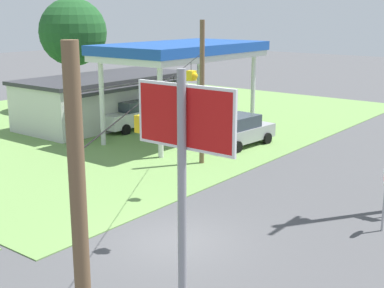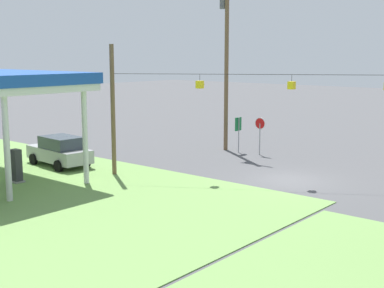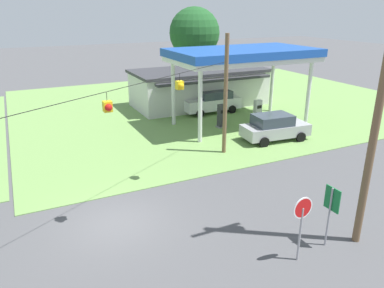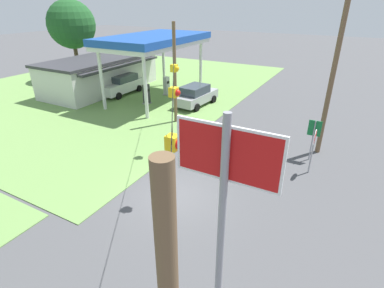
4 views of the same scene
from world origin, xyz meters
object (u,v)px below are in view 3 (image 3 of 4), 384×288
object	(u,v)px
car_at_pumps_front	(274,127)
car_at_pumps_rear	(212,101)
gas_station_canopy	(243,56)
fuel_pump_far	(257,112)
fuel_pump_near	(222,117)
tree_behind_station	(194,33)
gas_station_store	(199,87)
route_sign	(331,205)
stop_sign_roadside	(302,215)

from	to	relation	value
car_at_pumps_front	car_at_pumps_rear	world-z (taller)	car_at_pumps_rear
gas_station_canopy	fuel_pump_far	world-z (taller)	gas_station_canopy
fuel_pump_far	car_at_pumps_front	size ratio (longest dim) A/B	0.38
car_at_pumps_rear	fuel_pump_near	bearing A→B (deg)	71.42
fuel_pump_near	gas_station_canopy	bearing A→B (deg)	0.05
gas_station_canopy	fuel_pump_near	distance (m)	4.63
fuel_pump_far	tree_behind_station	distance (m)	13.83
tree_behind_station	gas_station_canopy	bearing A→B (deg)	-100.76
gas_station_canopy	tree_behind_station	world-z (taller)	tree_behind_station
gas_station_store	fuel_pump_near	world-z (taller)	gas_station_store
gas_station_canopy	fuel_pump_far	bearing A→B (deg)	-0.05
tree_behind_station	route_sign	bearing A→B (deg)	-106.07
stop_sign_roadside	fuel_pump_far	bearing A→B (deg)	-120.35
route_sign	stop_sign_roadside	bearing A→B (deg)	-171.77
fuel_pump_near	car_at_pumps_rear	size ratio (longest dim) A/B	0.36
car_at_pumps_front	tree_behind_station	distance (m)	17.72
fuel_pump_far	route_sign	size ratio (longest dim) A/B	0.74
gas_station_store	car_at_pumps_front	world-z (taller)	gas_station_store
gas_station_canopy	car_at_pumps_rear	xyz separation A→B (m)	(-0.22, 4.03, -4.21)
gas_station_canopy	car_at_pumps_rear	distance (m)	5.83
gas_station_store	fuel_pump_near	xyz separation A→B (m)	(-1.62, -6.85, -0.81)
stop_sign_roadside	tree_behind_station	world-z (taller)	tree_behind_station
fuel_pump_near	gas_station_store	bearing A→B (deg)	76.66
gas_station_canopy	car_at_pumps_front	bearing A→B (deg)	-88.05
gas_station_store	route_sign	distance (m)	22.02
car_at_pumps_front	stop_sign_roadside	size ratio (longest dim) A/B	1.87
fuel_pump_near	car_at_pumps_front	xyz separation A→B (m)	(1.75, -4.02, 0.09)
fuel_pump_far	gas_station_canopy	bearing A→B (deg)	179.95
gas_station_canopy	tree_behind_station	xyz separation A→B (m)	(2.44, 12.82, 0.79)
gas_station_canopy	tree_behind_station	size ratio (longest dim) A/B	1.22
car_at_pumps_rear	tree_behind_station	distance (m)	10.45
gas_station_canopy	tree_behind_station	distance (m)	13.07
gas_station_store	car_at_pumps_rear	xyz separation A→B (m)	(-0.23, -2.82, -0.68)
gas_station_canopy	fuel_pump_near	size ratio (longest dim) A/B	5.93
fuel_pump_near	car_at_pumps_front	world-z (taller)	car_at_pumps_front
fuel_pump_near	fuel_pump_far	distance (m)	3.22
gas_station_canopy	gas_station_store	distance (m)	7.70
car_at_pumps_rear	stop_sign_roadside	distance (m)	19.95
gas_station_store	car_at_pumps_front	bearing A→B (deg)	-89.35
gas_station_canopy	car_at_pumps_rear	world-z (taller)	gas_station_canopy
gas_station_store	tree_behind_station	distance (m)	7.75
tree_behind_station	stop_sign_roadside	bearing A→B (deg)	-108.93
fuel_pump_near	route_sign	size ratio (longest dim) A/B	0.74
fuel_pump_near	car_at_pumps_rear	bearing A→B (deg)	70.97
stop_sign_roadside	fuel_pump_near	bearing A→B (deg)	-110.14
gas_station_store	fuel_pump_near	size ratio (longest dim) A/B	6.80
gas_station_canopy	car_at_pumps_rear	size ratio (longest dim) A/B	2.13
fuel_pump_far	stop_sign_roadside	bearing A→B (deg)	-120.35
route_sign	car_at_pumps_front	bearing A→B (deg)	61.99
car_at_pumps_rear	route_sign	world-z (taller)	route_sign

